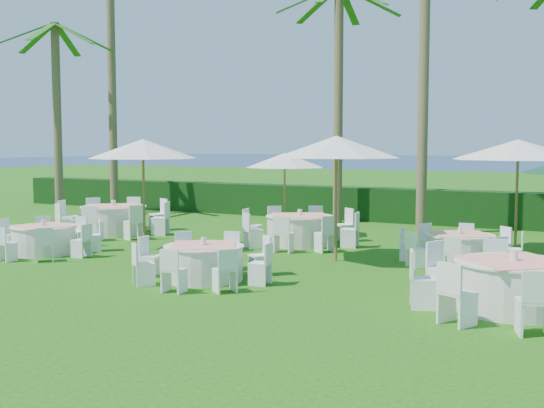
{
  "coord_description": "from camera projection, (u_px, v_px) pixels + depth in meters",
  "views": [
    {
      "loc": [
        7.95,
        -11.46,
        2.76
      ],
      "look_at": [
        0.1,
        3.3,
        1.3
      ],
      "focal_mm": 45.0,
      "sensor_mm": 36.0,
      "label": 1
    }
  ],
  "objects": [
    {
      "name": "ground",
      "position": [
        193.0,
        279.0,
        14.04
      ],
      "size": [
        120.0,
        120.0,
        0.0
      ],
      "primitive_type": "plane",
      "color": "#16500D",
      "rests_on": "ground"
    },
    {
      "name": "hedge",
      "position": [
        383.0,
        205.0,
        24.54
      ],
      "size": [
        34.0,
        1.0,
        1.2
      ],
      "primitive_type": "cube",
      "color": "black",
      "rests_on": "ground"
    },
    {
      "name": "banquet_table_a",
      "position": [
        44.0,
        239.0,
        17.25
      ],
      "size": [
        2.84,
        2.84,
        0.87
      ],
      "color": "silver",
      "rests_on": "ground"
    },
    {
      "name": "banquet_table_b",
      "position": [
        204.0,
        262.0,
        13.88
      ],
      "size": [
        2.89,
        2.89,
        0.88
      ],
      "color": "silver",
      "rests_on": "ground"
    },
    {
      "name": "banquet_table_c",
      "position": [
        513.0,
        284.0,
        11.3
      ],
      "size": [
        3.32,
        3.32,
        1.01
      ],
      "color": "silver",
      "rests_on": "ground"
    },
    {
      "name": "banquet_table_d",
      "position": [
        114.0,
        219.0,
        21.09
      ],
      "size": [
        3.46,
        3.46,
        1.05
      ],
      "color": "silver",
      "rests_on": "ground"
    },
    {
      "name": "banquet_table_e",
      "position": [
        300.0,
        229.0,
        18.78
      ],
      "size": [
        3.28,
        3.28,
        0.98
      ],
      "color": "silver",
      "rests_on": "ground"
    },
    {
      "name": "banquet_table_f",
      "position": [
        460.0,
        248.0,
        15.8
      ],
      "size": [
        2.77,
        2.77,
        0.85
      ],
      "color": "silver",
      "rests_on": "ground"
    },
    {
      "name": "umbrella_a",
      "position": [
        143.0,
        149.0,
        17.66
      ],
      "size": [
        2.81,
        2.81,
        2.9
      ],
      "color": "brown",
      "rests_on": "ground"
    },
    {
      "name": "umbrella_b",
      "position": [
        336.0,
        147.0,
        15.93
      ],
      "size": [
        3.08,
        3.08,
        2.97
      ],
      "color": "brown",
      "rests_on": "ground"
    },
    {
      "name": "umbrella_c",
      "position": [
        285.0,
        160.0,
        20.36
      ],
      "size": [
        2.43,
        2.43,
        2.51
      ],
      "color": "brown",
      "rests_on": "ground"
    },
    {
      "name": "umbrella_d",
      "position": [
        518.0,
        150.0,
        17.0
      ],
      "size": [
        3.28,
        3.28,
        2.89
      ],
      "color": "brown",
      "rests_on": "ground"
    },
    {
      "name": "palm_a",
      "position": [
        112.0,
        65.0,
        27.08
      ],
      "size": [
        4.4,
        3.97,
        10.85
      ],
      "color": "brown",
      "rests_on": "ground"
    },
    {
      "name": "palm_b",
      "position": [
        338.0,
        93.0,
        23.72
      ],
      "size": [
        4.12,
        4.4,
        8.22
      ],
      "color": "brown",
      "rests_on": "ground"
    },
    {
      "name": "palm_c",
      "position": [
        424.0,
        45.0,
        20.5
      ],
      "size": [
        4.4,
        4.0,
        10.58
      ],
      "color": "brown",
      "rests_on": "ground"
    },
    {
      "name": "palm_f",
      "position": [
        57.0,
        109.0,
        25.99
      ],
      "size": [
        4.39,
        4.18,
        7.37
      ],
      "color": "brown",
      "rests_on": "ground"
    }
  ]
}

